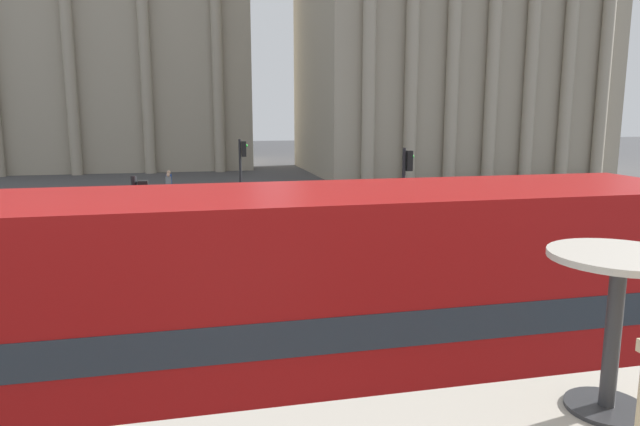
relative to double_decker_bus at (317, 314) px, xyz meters
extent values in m
cylinder|color=black|center=(4.08, 1.22, -1.70)|extent=(1.02, 0.22, 1.02)
cylinder|color=black|center=(-4.08, 1.22, -1.70)|extent=(1.02, 0.22, 1.02)
cube|color=#B71414|center=(0.00, 0.00, -0.87)|extent=(10.97, 2.45, 1.65)
cube|color=#2D3842|center=(0.00, 0.00, 0.18)|extent=(10.75, 2.47, 0.45)
cube|color=#B71414|center=(0.00, 0.00, 1.07)|extent=(10.97, 2.45, 1.33)
cylinder|color=#2D2D30|center=(0.15, -5.36, 1.46)|extent=(0.36, 0.36, 0.02)
cylinder|color=#2D2D30|center=(0.15, -5.36, 1.81)|extent=(0.07, 0.07, 0.68)
cylinder|color=beige|center=(0.15, -5.36, 2.16)|extent=(0.60, 0.60, 0.03)
cube|color=#A39984|center=(-10.65, 50.21, 7.23)|extent=(28.71, 15.73, 18.88)
cylinder|color=#A39984|center=(-10.65, 41.89, 5.81)|extent=(0.90, 0.90, 16.05)
cylinder|color=#A39984|center=(-4.91, 41.89, 5.81)|extent=(0.90, 0.90, 16.05)
cylinder|color=#A39984|center=(0.84, 41.89, 5.81)|extent=(0.90, 0.90, 16.05)
cube|color=#A39984|center=(19.75, 39.04, 9.46)|extent=(23.19, 15.51, 23.34)
cylinder|color=#A39984|center=(10.47, 30.83, 7.71)|extent=(0.90, 0.90, 19.84)
cylinder|color=#A39984|center=(13.56, 30.83, 7.71)|extent=(0.90, 0.90, 19.84)
cylinder|color=#A39984|center=(16.66, 30.83, 7.71)|extent=(0.90, 0.90, 19.84)
cylinder|color=#A39984|center=(19.75, 30.83, 7.71)|extent=(0.90, 0.90, 19.84)
cylinder|color=#A39984|center=(22.84, 30.83, 7.71)|extent=(0.90, 0.90, 19.84)
cylinder|color=#A39984|center=(25.93, 30.83, 7.71)|extent=(0.90, 0.90, 19.84)
cylinder|color=#A39984|center=(29.02, 30.83, 7.71)|extent=(0.90, 0.90, 19.84)
cylinder|color=black|center=(-2.80, 4.78, -0.36)|extent=(0.12, 0.12, 3.71)
cube|color=black|center=(-2.62, 4.78, 1.05)|extent=(0.20, 0.24, 0.70)
sphere|color=red|center=(-2.51, 4.78, 1.20)|extent=(0.14, 0.14, 0.14)
cylinder|color=black|center=(5.55, 11.14, -0.32)|extent=(0.12, 0.12, 3.79)
cube|color=black|center=(5.73, 11.14, 1.13)|extent=(0.20, 0.24, 0.70)
sphere|color=green|center=(5.84, 11.14, 1.28)|extent=(0.14, 0.14, 0.14)
cylinder|color=black|center=(0.57, 18.90, -0.31)|extent=(0.12, 0.12, 3.79)
cube|color=black|center=(0.75, 18.90, 1.13)|extent=(0.20, 0.24, 0.70)
sphere|color=green|center=(0.86, 18.90, 1.28)|extent=(0.14, 0.14, 0.14)
cylinder|color=black|center=(6.72, 10.26, -1.91)|extent=(0.60, 0.18, 0.60)
cylinder|color=black|center=(6.72, 8.51, -1.91)|extent=(0.60, 0.18, 0.60)
cylinder|color=black|center=(3.92, 10.26, -1.91)|extent=(0.60, 0.18, 0.60)
cylinder|color=black|center=(3.92, 8.51, -1.91)|extent=(0.60, 0.18, 0.60)
cube|color=maroon|center=(5.32, 9.39, -1.64)|extent=(4.20, 1.75, 0.55)
cube|color=#2D3842|center=(5.12, 9.39, -1.11)|extent=(1.89, 1.61, 0.50)
cylinder|color=black|center=(-7.08, 19.67, -1.91)|extent=(0.60, 0.18, 0.60)
cylinder|color=black|center=(-7.08, 17.92, -1.91)|extent=(0.60, 0.18, 0.60)
cylinder|color=black|center=(-9.88, 19.67, -1.91)|extent=(0.60, 0.18, 0.60)
cube|color=silver|center=(-8.48, 18.80, -1.64)|extent=(4.20, 1.75, 0.55)
cube|color=#2D3842|center=(-8.68, 18.80, -1.11)|extent=(1.89, 1.61, 0.50)
cylinder|color=#282B33|center=(6.47, 14.36, -1.77)|extent=(0.14, 0.14, 0.88)
cylinder|color=#282B33|center=(6.65, 14.36, -1.77)|extent=(0.14, 0.14, 0.88)
cylinder|color=black|center=(6.56, 14.36, -0.99)|extent=(0.32, 0.32, 0.69)
sphere|color=tan|center=(6.56, 14.36, -0.52)|extent=(0.24, 0.24, 0.24)
cylinder|color=#282B33|center=(1.71, 5.83, -1.77)|extent=(0.14, 0.14, 0.88)
cylinder|color=#282B33|center=(1.89, 5.83, -1.77)|extent=(0.14, 0.14, 0.88)
cylinder|color=silver|center=(1.80, 5.83, -0.98)|extent=(0.32, 0.32, 0.70)
sphere|color=tan|center=(1.80, 5.83, -0.52)|extent=(0.24, 0.24, 0.24)
cylinder|color=#282B33|center=(-3.01, 25.99, -1.82)|extent=(0.14, 0.14, 0.77)
cylinder|color=#282B33|center=(-2.83, 25.99, -1.82)|extent=(0.14, 0.14, 0.77)
cylinder|color=slate|center=(-2.92, 25.99, -1.13)|extent=(0.32, 0.32, 0.61)
sphere|color=tan|center=(-2.92, 25.99, -0.72)|extent=(0.21, 0.21, 0.21)
cylinder|color=#282B33|center=(-2.99, 26.42, -1.80)|extent=(0.14, 0.14, 0.83)
cylinder|color=#282B33|center=(-2.81, 26.42, -1.80)|extent=(0.14, 0.14, 0.83)
cylinder|color=#284799|center=(-2.90, 26.42, -1.05)|extent=(0.32, 0.32, 0.66)
sphere|color=tan|center=(-2.90, 26.42, -0.62)|extent=(0.22, 0.22, 0.22)
camera|label=1|loc=(-1.64, -7.40, 2.78)|focal=32.00mm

